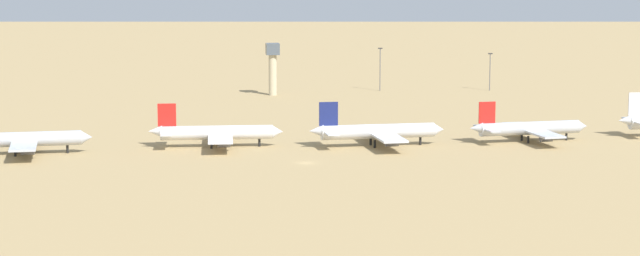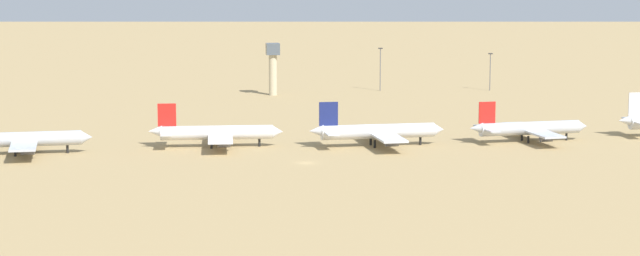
{
  "view_description": "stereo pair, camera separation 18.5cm",
  "coord_description": "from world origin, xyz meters",
  "px_view_note": "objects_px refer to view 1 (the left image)",
  "views": [
    {
      "loc": [
        -42.38,
        -293.59,
        52.91
      ],
      "look_at": [
        7.17,
        22.03,
        6.0
      ],
      "focal_mm": 64.06,
      "sensor_mm": 36.0,
      "label": 1
    },
    {
      "loc": [
        -42.2,
        -293.62,
        52.91
      ],
      "look_at": [
        7.17,
        22.03,
        6.0
      ],
      "focal_mm": 64.06,
      "sensor_mm": 36.0,
      "label": 2
    }
  ],
  "objects_px": {
    "parked_jet_red_2": "(215,133)",
    "parked_jet_navy_3": "(377,131)",
    "light_pole_west": "(380,66)",
    "light_pole_mid": "(490,69)",
    "parked_jet_red_4": "(529,128)",
    "parked_jet_teal_1": "(19,140)",
    "control_tower": "(273,64)"
  },
  "relations": [
    {
      "from": "light_pole_west",
      "to": "light_pole_mid",
      "type": "distance_m",
      "value": 45.21
    },
    {
      "from": "parked_jet_teal_1",
      "to": "parked_jet_red_2",
      "type": "xyz_separation_m",
      "value": [
        54.08,
        4.65,
        -0.07
      ]
    },
    {
      "from": "parked_jet_teal_1",
      "to": "parked_jet_red_2",
      "type": "distance_m",
      "value": 54.28
    },
    {
      "from": "parked_jet_teal_1",
      "to": "parked_jet_red_2",
      "type": "bearing_deg",
      "value": 2.03
    },
    {
      "from": "control_tower",
      "to": "light_pole_west",
      "type": "relative_size",
      "value": 1.17
    },
    {
      "from": "control_tower",
      "to": "light_pole_mid",
      "type": "bearing_deg",
      "value": 1.41
    },
    {
      "from": "parked_jet_teal_1",
      "to": "parked_jet_red_2",
      "type": "relative_size",
      "value": 1.02
    },
    {
      "from": "parked_jet_red_2",
      "to": "control_tower",
      "type": "relative_size",
      "value": 1.87
    },
    {
      "from": "parked_jet_red_4",
      "to": "light_pole_mid",
      "type": "relative_size",
      "value": 2.41
    },
    {
      "from": "parked_jet_red_2",
      "to": "control_tower",
      "type": "height_order",
      "value": "control_tower"
    },
    {
      "from": "parked_jet_red_2",
      "to": "light_pole_mid",
      "type": "height_order",
      "value": "light_pole_mid"
    },
    {
      "from": "parked_jet_red_4",
      "to": "light_pole_mid",
      "type": "xyz_separation_m",
      "value": [
        29.1,
        131.51,
        4.9
      ]
    },
    {
      "from": "parked_jet_teal_1",
      "to": "light_pole_west",
      "type": "distance_m",
      "value": 189.84
    },
    {
      "from": "parked_jet_red_2",
      "to": "light_pole_west",
      "type": "bearing_deg",
      "value": 63.95
    },
    {
      "from": "parked_jet_red_2",
      "to": "parked_jet_teal_1",
      "type": "bearing_deg",
      "value": -171.36
    },
    {
      "from": "parked_jet_navy_3",
      "to": "control_tower",
      "type": "xyz_separation_m",
      "value": [
        -15.05,
        130.4,
        8.13
      ]
    },
    {
      "from": "parked_jet_red_2",
      "to": "light_pole_west",
      "type": "xyz_separation_m",
      "value": [
        76.24,
        133.27,
        5.91
      ]
    },
    {
      "from": "parked_jet_red_2",
      "to": "parked_jet_navy_3",
      "type": "relative_size",
      "value": 0.97
    },
    {
      "from": "parked_jet_red_2",
      "to": "parked_jet_navy_3",
      "type": "height_order",
      "value": "parked_jet_navy_3"
    },
    {
      "from": "control_tower",
      "to": "light_pole_mid",
      "type": "distance_m",
      "value": 90.16
    },
    {
      "from": "control_tower",
      "to": "light_pole_mid",
      "type": "xyz_separation_m",
      "value": [
        90.06,
        2.22,
        -3.52
      ]
    },
    {
      "from": "parked_jet_navy_3",
      "to": "parked_jet_red_4",
      "type": "height_order",
      "value": "parked_jet_navy_3"
    },
    {
      "from": "parked_jet_navy_3",
      "to": "control_tower",
      "type": "relative_size",
      "value": 1.93
    },
    {
      "from": "control_tower",
      "to": "parked_jet_teal_1",
      "type": "bearing_deg",
      "value": -123.33
    },
    {
      "from": "light_pole_west",
      "to": "control_tower",
      "type": "bearing_deg",
      "value": -169.15
    },
    {
      "from": "parked_jet_red_4",
      "to": "light_pole_mid",
      "type": "bearing_deg",
      "value": 72.7
    },
    {
      "from": "parked_jet_teal_1",
      "to": "light_pole_west",
      "type": "xyz_separation_m",
      "value": [
        130.32,
        137.92,
        5.84
      ]
    },
    {
      "from": "light_pole_west",
      "to": "parked_jet_teal_1",
      "type": "bearing_deg",
      "value": -133.38
    },
    {
      "from": "parked_jet_red_2",
      "to": "parked_jet_navy_3",
      "type": "distance_m",
      "value": 46.32
    },
    {
      "from": "light_pole_west",
      "to": "light_pole_mid",
      "type": "xyz_separation_m",
      "value": [
        44.74,
        -6.46,
        -1.15
      ]
    },
    {
      "from": "parked_jet_red_2",
      "to": "light_pole_west",
      "type": "distance_m",
      "value": 153.65
    },
    {
      "from": "parked_jet_red_2",
      "to": "control_tower",
      "type": "bearing_deg",
      "value": 79.79
    }
  ]
}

